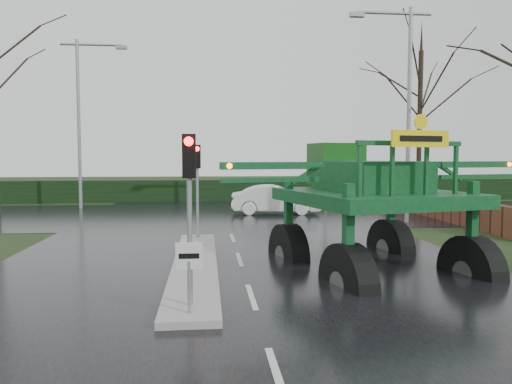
{
  "coord_description": "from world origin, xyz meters",
  "views": [
    {
      "loc": [
        -0.97,
        -10.73,
        3.08
      ],
      "look_at": [
        0.56,
        4.64,
        2.0
      ],
      "focal_mm": 35.0,
      "sensor_mm": 36.0,
      "label": 1
    }
  ],
  "objects": [
    {
      "name": "traffic_signal_far",
      "position": [
        6.5,
        20.01,
        2.59
      ],
      "size": [
        0.26,
        0.33,
        3.52
      ],
      "rotation": [
        0.0,
        0.0,
        3.14
      ],
      "color": "gray",
      "rests_on": "ground"
    },
    {
      "name": "traffic_signal_near",
      "position": [
        -1.3,
        -1.01,
        2.59
      ],
      "size": [
        0.26,
        0.33,
        3.52
      ],
      "color": "gray",
      "rests_on": "ground"
    },
    {
      "name": "street_light_left_far",
      "position": [
        -8.19,
        20.0,
        5.99
      ],
      "size": [
        3.85,
        0.3,
        10.0
      ],
      "color": "gray",
      "rests_on": "ground"
    },
    {
      "name": "keep_left_sign",
      "position": [
        -1.3,
        -1.5,
        1.06
      ],
      "size": [
        0.5,
        0.07,
        1.35
      ],
      "color": "gray",
      "rests_on": "ground"
    },
    {
      "name": "white_sedan",
      "position": [
        2.73,
        15.86,
        0.0
      ],
      "size": [
        4.84,
        2.01,
        1.56
      ],
      "primitive_type": "imported",
      "rotation": [
        0.0,
        0.0,
        1.49
      ],
      "color": "white",
      "rests_on": "ground"
    },
    {
      "name": "ground",
      "position": [
        0.0,
        0.0,
        0.0
      ],
      "size": [
        140.0,
        140.0,
        0.0
      ],
      "primitive_type": "plane",
      "color": "black",
      "rests_on": "ground"
    },
    {
      "name": "crop_sprayer",
      "position": [
        2.34,
        1.02,
        2.43
      ],
      "size": [
        9.0,
        6.56,
        5.15
      ],
      "rotation": [
        0.0,
        0.0,
        0.23
      ],
      "color": "black",
      "rests_on": "ground"
    },
    {
      "name": "median_island",
      "position": [
        -1.3,
        3.0,
        0.09
      ],
      "size": [
        1.2,
        10.0,
        0.16
      ],
      "primitive_type": "cube",
      "color": "gray",
      "rests_on": "ground"
    },
    {
      "name": "road_cross",
      "position": [
        0.0,
        16.0,
        0.01
      ],
      "size": [
        80.0,
        12.0,
        0.02
      ],
      "primitive_type": "cube",
      "color": "black",
      "rests_on": "ground"
    },
    {
      "name": "tree_right_far",
      "position": [
        13.0,
        21.0,
        6.5
      ],
      "size": [
        7.0,
        7.0,
        12.05
      ],
      "color": "black",
      "rests_on": "ground"
    },
    {
      "name": "road_main",
      "position": [
        0.0,
        10.0,
        0.0
      ],
      "size": [
        14.0,
        80.0,
        0.02
      ],
      "primitive_type": "cube",
      "color": "black",
      "rests_on": "ground"
    },
    {
      "name": "street_light_right",
      "position": [
        8.19,
        12.0,
        5.99
      ],
      "size": [
        3.85,
        0.3,
        10.0
      ],
      "color": "gray",
      "rests_on": "ground"
    },
    {
      "name": "hedge_row",
      "position": [
        0.0,
        24.0,
        0.75
      ],
      "size": [
        44.0,
        0.9,
        1.5
      ],
      "primitive_type": "cube",
      "color": "black",
      "rests_on": "ground"
    },
    {
      "name": "brick_wall",
      "position": [
        10.5,
        16.0,
        0.6
      ],
      "size": [
        0.4,
        20.0,
        1.2
      ],
      "primitive_type": "cube",
      "color": "#592D1E",
      "rests_on": "ground"
    },
    {
      "name": "traffic_signal_mid",
      "position": [
        -1.3,
        7.49,
        2.59
      ],
      "size": [
        0.26,
        0.33,
        3.52
      ],
      "color": "gray",
      "rests_on": "ground"
    }
  ]
}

